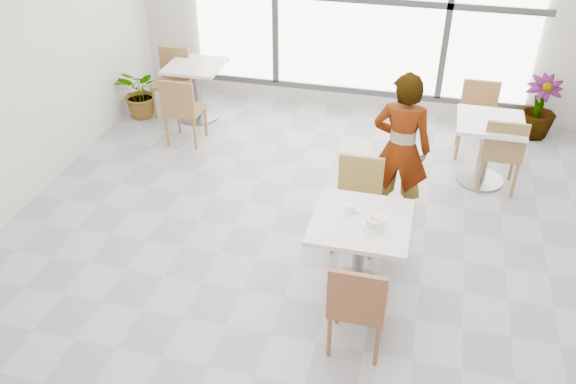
% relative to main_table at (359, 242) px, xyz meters
% --- Properties ---
extents(floor, '(7.00, 7.00, 0.00)m').
position_rel_main_table_xyz_m(floor, '(-0.58, 0.19, -0.52)').
color(floor, '#9E9EA5').
rests_on(floor, ground).
extents(main_table, '(0.80, 0.80, 0.75)m').
position_rel_main_table_xyz_m(main_table, '(0.00, 0.00, 0.00)').
color(main_table, silver).
rests_on(main_table, ground).
extents(chair_near, '(0.42, 0.42, 0.87)m').
position_rel_main_table_xyz_m(chair_near, '(0.09, -0.70, -0.02)').
color(chair_near, brown).
rests_on(chair_near, ground).
extents(chair_far, '(0.42, 0.42, 0.87)m').
position_rel_main_table_xyz_m(chair_far, '(-0.12, 0.71, -0.02)').
color(chair_far, '#A28746').
rests_on(chair_far, ground).
extents(oatmeal_bowl, '(0.21, 0.21, 0.10)m').
position_rel_main_table_xyz_m(oatmeal_bowl, '(0.12, -0.06, 0.27)').
color(oatmeal_bowl, white).
rests_on(oatmeal_bowl, main_table).
extents(coffee_cup, '(0.16, 0.13, 0.07)m').
position_rel_main_table_xyz_m(coffee_cup, '(-0.11, 0.09, 0.26)').
color(coffee_cup, white).
rests_on(coffee_cup, main_table).
extents(person, '(0.59, 0.41, 1.56)m').
position_rel_main_table_xyz_m(person, '(0.21, 1.20, 0.26)').
color(person, black).
rests_on(person, ground).
extents(bg_table_left, '(0.70, 0.70, 0.75)m').
position_rel_main_table_xyz_m(bg_table_left, '(-2.56, 2.85, -0.04)').
color(bg_table_left, silver).
rests_on(bg_table_left, ground).
extents(bg_table_right, '(0.70, 0.70, 0.75)m').
position_rel_main_table_xyz_m(bg_table_right, '(1.08, 2.11, -0.04)').
color(bg_table_right, white).
rests_on(bg_table_right, ground).
extents(bg_chair_left_near, '(0.42, 0.42, 0.87)m').
position_rel_main_table_xyz_m(bg_chair_left_near, '(-2.46, 2.11, -0.02)').
color(bg_chair_left_near, olive).
rests_on(bg_chair_left_near, ground).
extents(bg_chair_left_far, '(0.42, 0.42, 0.87)m').
position_rel_main_table_xyz_m(bg_chair_left_far, '(-2.93, 2.95, -0.02)').
color(bg_chair_left_far, olive).
rests_on(bg_chair_left_far, ground).
extents(bg_chair_right_near, '(0.42, 0.42, 0.87)m').
position_rel_main_table_xyz_m(bg_chair_right_near, '(1.23, 1.96, -0.02)').
color(bg_chair_right_near, olive).
rests_on(bg_chair_right_near, ground).
extents(bg_chair_right_far, '(0.42, 0.42, 0.87)m').
position_rel_main_table_xyz_m(bg_chair_right_far, '(0.99, 2.79, -0.02)').
color(bg_chair_right_far, '#A47744').
rests_on(bg_chair_right_far, ground).
extents(plant_left, '(0.76, 0.71, 0.68)m').
position_rel_main_table_xyz_m(plant_left, '(-3.28, 2.70, -0.18)').
color(plant_left, '#367132').
rests_on(plant_left, ground).
extents(plant_right, '(0.46, 0.46, 0.79)m').
position_rel_main_table_xyz_m(plant_right, '(1.75, 3.39, -0.13)').
color(plant_right, '#588349').
rests_on(plant_right, ground).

